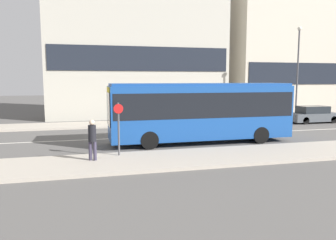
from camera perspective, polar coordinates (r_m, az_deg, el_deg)
The scene contains 11 objects.
ground_plane at distance 20.99m, azimuth -2.33°, elevation -2.95°, with size 120.00×120.00×0.00m, color #595654.
sidewalk_near at distance 15.05m, azimuth 2.65°, elevation -6.72°, with size 44.00×3.50×0.13m.
sidewalk_far at distance 27.06m, azimuth -5.08°, elevation -0.57°, with size 44.00×3.50×0.13m.
lane_centerline at distance 20.99m, azimuth -2.33°, elevation -2.93°, with size 41.80×0.16×0.01m.
apartment_block_left_tower at distance 33.07m, azimuth -5.30°, elevation 18.17°, with size 17.08×4.70×20.07m.
apartment_block_right_tower at distance 41.18m, azimuth 22.61°, elevation 12.23°, with size 17.77×6.52×15.48m.
city_bus at distance 18.94m, azimuth 5.73°, elevation 1.95°, with size 10.51×2.48×3.43m.
parked_car_0 at distance 30.38m, azimuth 23.99°, elevation 0.82°, with size 4.35×1.69×1.42m.
pedestrian_near_stop at distance 14.62m, azimuth -13.06°, elevation -2.95°, with size 0.34×0.34×1.79m.
bus_stop_sign at distance 15.29m, azimuth -8.60°, elevation -0.81°, with size 0.44×0.12×2.46m.
street_lamp at distance 31.48m, azimuth 21.68°, elevation 9.00°, with size 0.36×0.36×8.11m.
Camera 1 is at (-4.27, -20.23, 3.65)m, focal length 35.00 mm.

